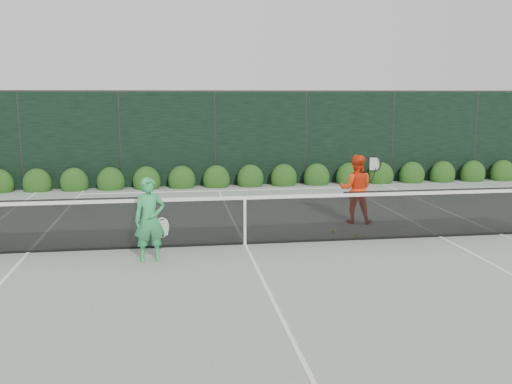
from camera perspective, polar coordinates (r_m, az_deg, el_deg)
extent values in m
plane|color=gray|center=(11.36, -1.11, -5.26)|extent=(80.00, 80.00, 0.00)
cube|color=black|center=(11.50, -22.39, -3.23)|extent=(4.40, 0.01, 1.02)
cube|color=black|center=(11.25, -1.12, -2.90)|extent=(4.00, 0.01, 0.96)
cube|color=black|center=(12.48, 18.39, -2.01)|extent=(4.40, 0.01, 1.02)
cube|color=white|center=(11.16, -1.13, -0.58)|extent=(12.80, 0.03, 0.07)
cube|color=black|center=(11.36, -1.11, -5.17)|extent=(12.80, 0.02, 0.04)
cube|color=white|center=(11.25, -1.12, -3.02)|extent=(0.05, 0.03, 0.91)
imported|color=#32AB5D|center=(10.28, -10.58, -2.74)|extent=(0.60, 0.44, 1.50)
torus|color=beige|center=(10.41, -9.43, -3.55)|extent=(0.28, 0.17, 0.30)
cylinder|color=black|center=(10.47, -9.39, -4.83)|extent=(0.10, 0.03, 0.30)
imported|color=#F93F15|center=(13.30, 9.96, 0.30)|extent=(0.92, 0.81, 1.58)
torus|color=black|center=(13.15, 11.76, 2.78)|extent=(0.30, 0.12, 0.30)
cylinder|color=black|center=(13.18, 11.72, 1.75)|extent=(0.10, 0.03, 0.30)
cube|color=white|center=(13.21, 23.27, -3.90)|extent=(0.06, 23.77, 0.01)
cube|color=white|center=(11.60, -21.82, -5.64)|extent=(0.06, 23.77, 0.01)
cube|color=white|center=(12.55, 17.92, -4.27)|extent=(0.06, 23.77, 0.01)
cube|color=white|center=(23.00, -4.90, 2.41)|extent=(11.03, 0.06, 0.01)
cube|color=white|center=(17.59, -3.78, 0.14)|extent=(8.23, 0.06, 0.01)
cube|color=white|center=(11.36, -1.11, -5.24)|extent=(0.06, 12.80, 0.01)
cube|color=black|center=(18.49, -4.11, 5.28)|extent=(32.00, 0.06, 3.00)
cube|color=#262826|center=(18.44, -4.17, 10.02)|extent=(32.00, 0.06, 0.06)
cylinder|color=#262826|center=(19.01, -22.52, 4.68)|extent=(0.08, 0.08, 3.00)
cylinder|color=#262826|center=(18.51, -13.45, 5.04)|extent=(0.08, 0.08, 3.00)
cylinder|color=#262826|center=(18.49, -4.11, 5.28)|extent=(0.08, 0.08, 3.00)
cylinder|color=#262826|center=(18.96, 5.01, 5.37)|extent=(0.08, 0.08, 3.00)
cylinder|color=#262826|center=(19.87, 13.49, 5.35)|extent=(0.08, 0.08, 3.00)
cylinder|color=#262826|center=(21.17, 21.08, 5.22)|extent=(0.08, 0.08, 3.00)
ellipsoid|color=#143D10|center=(18.69, -21.03, 0.79)|extent=(0.86, 0.65, 0.94)
ellipsoid|color=#143D10|center=(18.48, -17.71, 0.88)|extent=(0.86, 0.65, 0.94)
ellipsoid|color=#143D10|center=(18.34, -14.31, 0.98)|extent=(0.86, 0.65, 0.94)
ellipsoid|color=#143D10|center=(18.26, -10.88, 1.07)|extent=(0.86, 0.65, 0.94)
ellipsoid|color=#143D10|center=(18.24, -7.43, 1.15)|extent=(0.86, 0.65, 0.94)
ellipsoid|color=#143D10|center=(18.29, -3.98, 1.24)|extent=(0.86, 0.65, 0.94)
ellipsoid|color=#143D10|center=(18.41, -0.56, 1.32)|extent=(0.86, 0.65, 0.94)
ellipsoid|color=#143D10|center=(18.59, 2.80, 1.39)|extent=(0.86, 0.65, 0.94)
ellipsoid|color=#143D10|center=(18.83, 6.08, 1.45)|extent=(0.86, 0.65, 0.94)
ellipsoid|color=#143D10|center=(19.14, 9.28, 1.51)|extent=(0.86, 0.65, 0.94)
ellipsoid|color=#143D10|center=(19.50, 12.36, 1.57)|extent=(0.86, 0.65, 0.94)
ellipsoid|color=#143D10|center=(19.91, 15.32, 1.61)|extent=(0.86, 0.65, 0.94)
ellipsoid|color=#143D10|center=(20.38, 18.16, 1.65)|extent=(0.86, 0.65, 0.94)
ellipsoid|color=#143D10|center=(20.89, 20.86, 1.69)|extent=(0.86, 0.65, 0.94)
ellipsoid|color=#143D10|center=(21.45, 23.43, 1.72)|extent=(0.86, 0.65, 0.94)
sphere|color=#D7F135|center=(12.11, 9.99, -4.29)|extent=(0.07, 0.07, 0.07)
sphere|color=#D7F135|center=(12.40, -9.18, -3.94)|extent=(0.07, 0.07, 0.07)
sphere|color=#D7F135|center=(12.40, 7.74, -3.91)|extent=(0.07, 0.07, 0.07)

